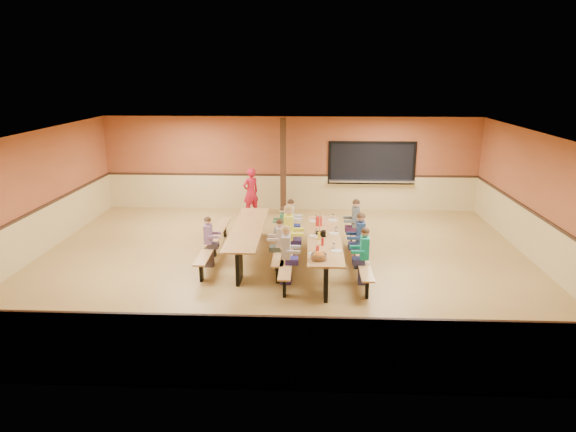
{
  "coord_description": "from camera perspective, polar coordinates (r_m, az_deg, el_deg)",
  "views": [
    {
      "loc": [
        0.66,
        -11.31,
        4.38
      ],
      "look_at": [
        0.15,
        0.06,
        1.15
      ],
      "focal_mm": 32.0,
      "sensor_mm": 36.0,
      "label": 1
    }
  ],
  "objects": [
    {
      "name": "seated_child_purple_sec",
      "position": [
        11.94,
        -8.83,
        -2.88
      ],
      "size": [
        0.35,
        0.29,
        1.17
      ],
      "primitive_type": null,
      "color": "slate",
      "rests_on": "ground"
    },
    {
      "name": "condiment_mustard",
      "position": [
        11.49,
        3.46,
        -2.22
      ],
      "size": [
        0.06,
        0.06,
        0.17
      ],
      "primitive_type": "cylinder",
      "color": "yellow",
      "rests_on": "cafeteria_table_main"
    },
    {
      "name": "seated_child_navy_right",
      "position": [
        11.83,
        8.03,
        -2.73
      ],
      "size": [
        0.41,
        0.33,
        1.29
      ],
      "primitive_type": null,
      "color": "navy",
      "rests_on": "ground"
    },
    {
      "name": "ground",
      "position": [
        12.15,
        -0.7,
        -5.29
      ],
      "size": [
        12.0,
        12.0,
        0.0
      ],
      "primitive_type": "plane",
      "color": "olive",
      "rests_on": "ground"
    },
    {
      "name": "cafeteria_table_second",
      "position": [
        12.48,
        -4.49,
        -2.21
      ],
      "size": [
        1.91,
        3.7,
        0.74
      ],
      "color": "#BB864A",
      "rests_on": "ground"
    },
    {
      "name": "seated_child_tan_sec",
      "position": [
        11.61,
        -0.94,
        -3.22
      ],
      "size": [
        0.36,
        0.29,
        1.18
      ],
      "primitive_type": null,
      "color": "beige",
      "rests_on": "ground"
    },
    {
      "name": "kitchen_pass_through",
      "position": [
        16.64,
        9.29,
        5.63
      ],
      "size": [
        2.78,
        0.28,
        1.38
      ],
      "color": "black",
      "rests_on": "ground"
    },
    {
      "name": "condiment_ketchup",
      "position": [
        11.11,
        3.85,
        -2.87
      ],
      "size": [
        0.06,
        0.06,
        0.17
      ],
      "primitive_type": "cylinder",
      "color": "#B2140F",
      "rests_on": "cafeteria_table_main"
    },
    {
      "name": "napkin_dispenser",
      "position": [
        11.72,
        3.97,
        -1.97
      ],
      "size": [
        0.1,
        0.14,
        0.13
      ],
      "primitive_type": "cube",
      "color": "black",
      "rests_on": "cafeteria_table_main"
    },
    {
      "name": "table_paddle",
      "position": [
        11.82,
        3.53,
        -1.43
      ],
      "size": [
        0.16,
        0.16,
        0.56
      ],
      "color": "black",
      "rests_on": "cafeteria_table_main"
    },
    {
      "name": "seated_child_white_left",
      "position": [
        10.86,
        -0.22,
        -4.38
      ],
      "size": [
        0.39,
        0.32,
        1.26
      ],
      "primitive_type": null,
      "color": "#BBBBC2",
      "rests_on": "ground"
    },
    {
      "name": "structural_post",
      "position": [
        16.0,
        -0.54,
        5.47
      ],
      "size": [
        0.18,
        0.18,
        3.0
      ],
      "primitive_type": "cube",
      "color": "#331D11",
      "rests_on": "ground"
    },
    {
      "name": "chip_bowl",
      "position": [
        10.29,
        3.44,
        -4.47
      ],
      "size": [
        0.32,
        0.32,
        0.15
      ],
      "primitive_type": null,
      "color": "orange",
      "rests_on": "cafeteria_table_main"
    },
    {
      "name": "seated_adult_yellow",
      "position": [
        11.99,
        0.06,
        -2.07
      ],
      "size": [
        0.46,
        0.37,
        1.39
      ],
      "primitive_type": null,
      "color": "#FFFD3C",
      "rests_on": "ground"
    },
    {
      "name": "punch_pitcher",
      "position": [
        12.51,
        3.44,
        -0.58
      ],
      "size": [
        0.16,
        0.16,
        0.22
      ],
      "primitive_type": "cylinder",
      "color": "red",
      "rests_on": "cafeteria_table_main"
    },
    {
      "name": "seated_child_teal_right",
      "position": [
        10.96,
        8.47,
        -4.45
      ],
      "size": [
        0.38,
        0.31,
        1.23
      ],
      "primitive_type": null,
      "color": "#109D82",
      "rests_on": "ground"
    },
    {
      "name": "room_envelope",
      "position": [
        11.92,
        -0.71,
        -2.2
      ],
      "size": [
        12.04,
        10.04,
        3.02
      ],
      "color": "#964D2B",
      "rests_on": "ground"
    },
    {
      "name": "seated_child_char_right",
      "position": [
        13.1,
        7.51,
        -0.93
      ],
      "size": [
        0.4,
        0.32,
        1.27
      ],
      "primitive_type": null,
      "color": "#4D5659",
      "rests_on": "ground"
    },
    {
      "name": "cafeteria_table_main",
      "position": [
        11.72,
        4.03,
        -3.41
      ],
      "size": [
        1.91,
        3.7,
        0.74
      ],
      "color": "#BB864A",
      "rests_on": "ground"
    },
    {
      "name": "place_settings",
      "position": [
        11.64,
        4.06,
        -2.15
      ],
      "size": [
        0.65,
        3.3,
        0.11
      ],
      "primitive_type": null,
      "color": "beige",
      "rests_on": "cafeteria_table_main"
    },
    {
      "name": "seated_child_green_sec",
      "position": [
        12.92,
        -0.57,
        -1.39
      ],
      "size": [
        0.32,
        0.26,
        1.11
      ],
      "primitive_type": null,
      "color": "#34774A",
      "rests_on": "ground"
    },
    {
      "name": "seated_child_grey_left",
      "position": [
        13.15,
        0.29,
        -0.81
      ],
      "size": [
        0.38,
        0.31,
        1.23
      ],
      "primitive_type": null,
      "color": "silver",
      "rests_on": "ground"
    },
    {
      "name": "standing_woman",
      "position": [
        15.94,
        -4.16,
        2.65
      ],
      "size": [
        0.65,
        0.63,
        1.51
      ],
      "primitive_type": "imported",
      "rotation": [
        0.0,
        0.0,
        3.82
      ],
      "color": "red",
      "rests_on": "ground"
    }
  ]
}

